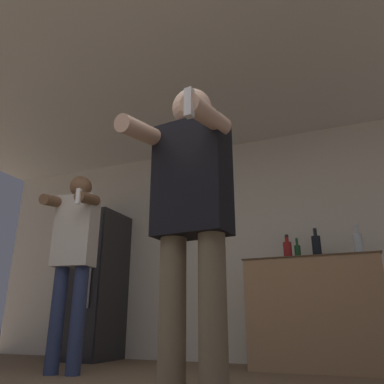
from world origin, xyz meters
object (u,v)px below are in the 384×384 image
Objects in this scene: refrigerator at (92,283)px; bottle_clear_vodka at (358,245)px; bottle_tall_gin at (288,250)px; person_man_side at (74,249)px; bottle_dark_rum at (298,252)px; bottle_short_whiskey at (317,246)px; person_woman_foreground at (191,206)px.

refrigerator is 3.04m from bottle_clear_vodka.
person_man_side is at bearing -147.20° from bottle_tall_gin.
bottle_dark_rum is at bearing 180.00° from bottle_clear_vodka.
refrigerator reaches higher than bottle_short_whiskey.
bottle_tall_gin is at bearing 0.99° from refrigerator.
person_man_side is (-2.06, -1.14, -0.08)m from bottle_short_whiskey.
bottle_short_whiskey is 2.36m from person_man_side.
refrigerator reaches higher than bottle_clear_vodka.
refrigerator is 2.66m from bottle_short_whiskey.
person_man_side is at bearing -148.59° from bottle_dark_rum.
person_man_side is (0.58, -1.10, 0.19)m from refrigerator.
bottle_short_whiskey is at bearing -180.00° from bottle_clear_vodka.
bottle_dark_rum is 2.22m from person_woman_foreground.
bottle_dark_rum is 0.19m from bottle_short_whiskey.
bottle_short_whiskey is at bearing -0.00° from bottle_dark_rum.
bottle_dark_rum is at bearing 82.93° from person_woman_foreground.
refrigerator is at bearing -179.23° from bottle_clear_vodka.
person_woman_foreground reaches higher than bottle_short_whiskey.
bottle_short_whiskey reaches higher than bottle_clear_vodka.
bottle_clear_vodka reaches higher than bottle_dark_rum.
bottle_dark_rum is 0.10m from bottle_tall_gin.
refrigerator is 5.23× the size of bottle_clear_vodka.
bottle_short_whiskey is at bearing 78.17° from person_woman_foreground.
bottle_dark_rum is 0.75× the size of bottle_clear_vodka.
bottle_short_whiskey is (0.29, -0.00, 0.02)m from bottle_tall_gin.
bottle_short_whiskey reaches higher than bottle_dark_rum.
refrigerator is 5.05× the size of bottle_short_whiskey.
bottle_tall_gin is at bearing 32.80° from person_man_side.
refrigerator is at bearing 117.83° from person_man_side.
refrigerator is 0.97× the size of person_man_side.
refrigerator is 6.94× the size of bottle_dark_rum.
person_man_side is at bearing -154.94° from bottle_clear_vodka.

